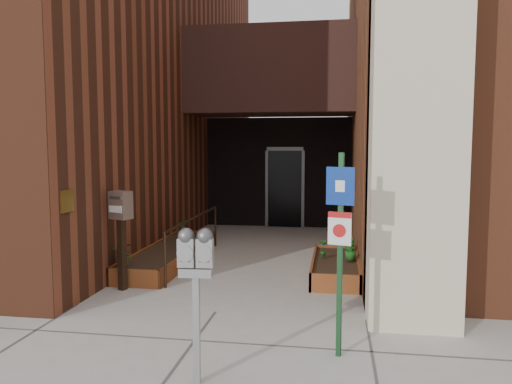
% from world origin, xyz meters
% --- Properties ---
extents(ground, '(80.00, 80.00, 0.00)m').
position_xyz_m(ground, '(0.00, 0.00, 0.00)').
color(ground, '#9E9991').
rests_on(ground, ground).
extents(architecture, '(20.00, 14.60, 10.00)m').
position_xyz_m(architecture, '(-0.18, 6.89, 4.98)').
color(architecture, brown).
rests_on(architecture, ground).
extents(planter_left, '(0.90, 3.60, 0.30)m').
position_xyz_m(planter_left, '(-1.55, 2.70, 0.13)').
color(planter_left, brown).
rests_on(planter_left, ground).
extents(planter_right, '(0.80, 2.20, 0.30)m').
position_xyz_m(planter_right, '(1.60, 2.20, 0.13)').
color(planter_right, brown).
rests_on(planter_right, ground).
extents(handrail, '(0.04, 3.34, 0.90)m').
position_xyz_m(handrail, '(-1.05, 2.65, 0.75)').
color(handrail, black).
rests_on(handrail, ground).
extents(parking_meter, '(0.34, 0.17, 1.49)m').
position_xyz_m(parking_meter, '(0.31, -1.99, 1.15)').
color(parking_meter, '#969698').
rests_on(parking_meter, ground).
extents(sign_post, '(0.29, 0.11, 2.17)m').
position_xyz_m(sign_post, '(1.64, -1.16, 1.34)').
color(sign_post, '#163C1E').
rests_on(sign_post, ground).
extents(payment_dropbox, '(0.37, 0.32, 1.55)m').
position_xyz_m(payment_dropbox, '(-1.68, 0.80, 1.12)').
color(payment_dropbox, black).
rests_on(payment_dropbox, ground).
extents(shrub_left_a, '(0.41, 0.41, 0.38)m').
position_xyz_m(shrub_left_a, '(-1.81, 1.16, 0.49)').
color(shrub_left_a, '#255819').
rests_on(shrub_left_a, planter_left).
extents(shrub_left_b, '(0.28, 0.28, 0.36)m').
position_xyz_m(shrub_left_b, '(-1.25, 2.71, 0.48)').
color(shrub_left_b, '#1A5819').
rests_on(shrub_left_b, planter_left).
extents(shrub_left_c, '(0.29, 0.29, 0.37)m').
position_xyz_m(shrub_left_c, '(-1.56, 3.50, 0.49)').
color(shrub_left_c, '#1B6021').
rests_on(shrub_left_c, planter_left).
extents(shrub_left_d, '(0.24, 0.24, 0.39)m').
position_xyz_m(shrub_left_d, '(-1.66, 3.81, 0.50)').
color(shrub_left_d, '#255718').
rests_on(shrub_left_d, planter_left).
extents(shrub_right_a, '(0.26, 0.26, 0.37)m').
position_xyz_m(shrub_right_a, '(1.85, 2.15, 0.49)').
color(shrub_right_a, '#1B5C1A').
rests_on(shrub_right_a, planter_right).
extents(shrub_right_b, '(0.22, 0.22, 0.31)m').
position_xyz_m(shrub_right_b, '(1.39, 2.29, 0.46)').
color(shrub_right_b, '#1A5217').
rests_on(shrub_right_b, planter_right).
extents(shrub_right_c, '(0.38, 0.38, 0.33)m').
position_xyz_m(shrub_right_c, '(1.85, 2.84, 0.46)').
color(shrub_right_c, '#1D5819').
rests_on(shrub_right_c, planter_right).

